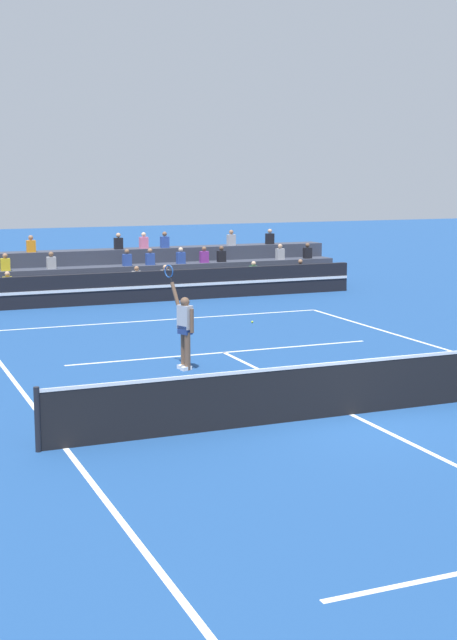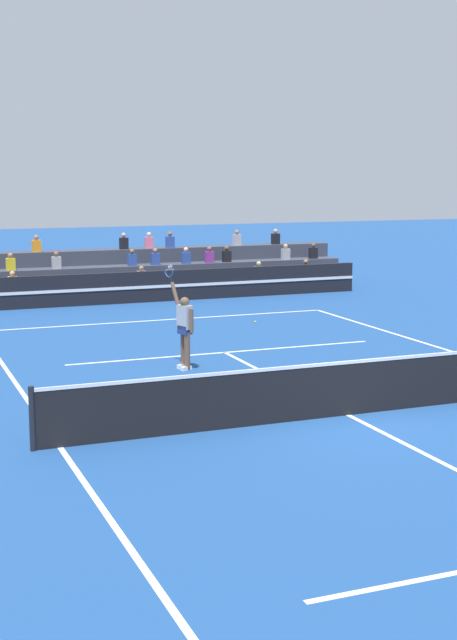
{
  "view_description": "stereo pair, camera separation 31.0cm",
  "coord_description": "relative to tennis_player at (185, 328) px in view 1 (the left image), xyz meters",
  "views": [
    {
      "loc": [
        -8.48,
        -14.31,
        4.57
      ],
      "look_at": [
        -0.47,
        4.98,
        1.1
      ],
      "focal_mm": 50.0,
      "sensor_mm": 36.0,
      "label": 1
    },
    {
      "loc": [
        -8.19,
        -14.42,
        4.57
      ],
      "look_at": [
        -0.47,
        4.98,
        1.1
      ],
      "focal_mm": 50.0,
      "sensor_mm": 36.0,
      "label": 2
    }
  ],
  "objects": [
    {
      "name": "ground_plane",
      "position": [
        1.58,
        -4.98,
        -0.99
      ],
      "size": [
        120.0,
        120.0,
        0.0
      ],
      "primitive_type": "plane",
      "color": "navy"
    },
    {
      "name": "court_lines",
      "position": [
        1.58,
        -4.98,
        -0.98
      ],
      "size": [
        11.1,
        23.9,
        0.01
      ],
      "color": "white",
      "rests_on": "ground"
    },
    {
      "name": "tennis_net",
      "position": [
        1.58,
        -4.98,
        -0.44
      ],
      "size": [
        12.0,
        0.1,
        1.1
      ],
      "color": "black",
      "rests_on": "ground"
    },
    {
      "name": "sponsor_banner_wall",
      "position": [
        1.58,
        10.9,
        -0.44
      ],
      "size": [
        18.0,
        0.26,
        1.1
      ],
      "color": "black",
      "rests_on": "ground"
    },
    {
      "name": "bleacher_stand",
      "position": [
        1.57,
        13.43,
        -0.33
      ],
      "size": [
        18.82,
        2.85,
        2.28
      ],
      "color": "#383D4C",
      "rests_on": "ground"
    },
    {
      "name": "tennis_player",
      "position": [
        0.0,
        0.0,
        0.0
      ],
      "size": [
        0.46,
        0.98,
        2.47
      ],
      "color": "brown",
      "rests_on": "ground"
    },
    {
      "name": "tennis_ball",
      "position": [
        4.11,
        5.32,
        -0.95
      ],
      "size": [
        0.07,
        0.07,
        0.07
      ],
      "primitive_type": "sphere",
      "color": "#C6DB33",
      "rests_on": "ground"
    }
  ]
}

